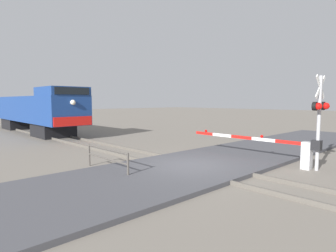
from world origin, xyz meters
TOP-DOWN VIEW (x-y plane):
  - ground_plane at (0.00, 0.00)m, footprint 160.00×160.00m
  - rail_track_left at (-0.72, 0.00)m, footprint 0.08×80.00m
  - rail_track_right at (0.72, 0.00)m, footprint 0.08×80.00m
  - road_surface at (0.00, 0.00)m, footprint 36.00×4.98m
  - locomotive at (0.00, 18.61)m, footprint 2.91×16.24m
  - crossing_signal at (3.47, -3.77)m, footprint 1.18×0.33m
  - crossing_gate at (3.38, -2.45)m, footprint 0.36×6.48m
  - guard_railing at (-2.82, 1.90)m, footprint 0.08×2.96m

SIDE VIEW (x-z plane):
  - ground_plane at x=0.00m, z-range 0.00..0.00m
  - rail_track_left at x=-0.72m, z-range 0.00..0.15m
  - rail_track_right at x=0.72m, z-range 0.00..0.15m
  - road_surface at x=0.00m, z-range 0.00..0.15m
  - guard_railing at x=-2.82m, z-range 0.15..1.10m
  - crossing_gate at x=3.38m, z-range 0.16..1.41m
  - locomotive at x=0.00m, z-range 0.07..3.87m
  - crossing_signal at x=3.47m, z-range 0.44..4.27m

